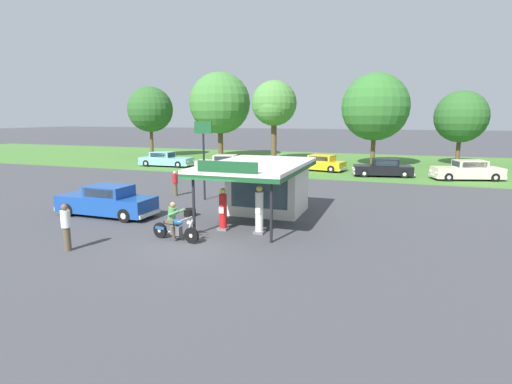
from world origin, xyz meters
name	(u,v)px	position (x,y,z in m)	size (l,w,h in m)	color
ground_plane	(199,244)	(0.00, 0.00, 0.00)	(300.00, 300.00, 0.00)	#424247
grass_verge_strip	(326,163)	(0.00, 30.00, 0.00)	(120.00, 24.00, 0.01)	#477A33
service_station_kiosk	(265,182)	(0.92, 5.57, 1.65)	(4.29, 7.14, 3.21)	silver
gas_pump_nearside	(223,211)	(0.08, 2.18, 0.85)	(0.44, 0.44, 1.87)	slate
gas_pump_offside	(259,212)	(1.76, 2.18, 0.95)	(0.44, 0.44, 2.07)	slate
motorcycle_with_rider	(174,225)	(-1.13, 0.12, 0.65)	(2.22, 0.71, 1.58)	black
featured_classic_sedan	(107,202)	(-6.46, 2.64, 0.71)	(5.25, 1.91, 1.55)	#19479E
parked_car_back_row_left	(222,163)	(-8.05, 20.52, 0.66)	(5.10, 2.64, 1.44)	beige
parked_car_back_row_centre_left	(467,171)	(12.45, 21.54, 0.71)	(5.59, 3.21, 1.55)	beige
parked_car_back_row_right	(166,160)	(-14.69, 21.52, 0.65)	(5.49, 2.12, 1.44)	#7AC6D1
parked_car_second_row_spare	(319,163)	(0.43, 23.27, 0.67)	(5.17, 2.91, 1.45)	gold
parked_car_back_row_centre_right	(383,168)	(6.13, 21.40, 0.67)	(5.05, 2.63, 1.47)	black
bystander_standing_back_lot	(66,226)	(-4.24, -2.30, 0.94)	(0.34, 0.34, 1.78)	brown
bystander_leaning_by_kiosk	(175,183)	(-5.89, 8.33, 0.83)	(0.34, 0.34, 1.58)	brown
tree_oak_right	(377,109)	(5.08, 28.45, 5.68)	(6.54, 6.54, 9.11)	brown
tree_oak_far_left	(149,110)	(-21.69, 29.57, 5.69)	(5.48, 5.48, 8.51)	brown
tree_oak_left	(274,105)	(-5.97, 29.91, 6.18)	(4.97, 5.00, 8.85)	brown
tree_oak_far_right	(462,117)	(13.07, 31.58, 4.83)	(5.12, 5.12, 7.46)	brown
tree_oak_centre	(220,103)	(-13.22, 31.69, 6.48)	(7.27, 7.27, 10.13)	brown
roadside_pole_sign	(204,147)	(-3.62, 7.84, 3.18)	(1.10, 0.12, 4.64)	black
spare_tire_stack	(190,212)	(-2.51, 3.92, 0.18)	(0.60, 0.60, 0.36)	black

